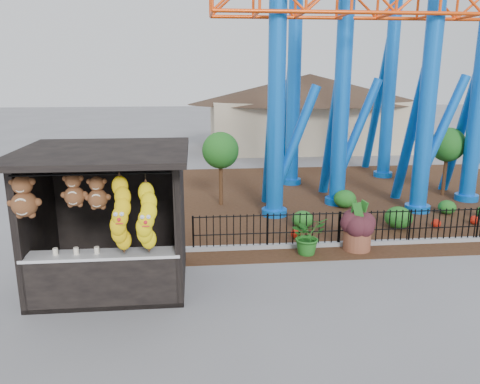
{
  "coord_description": "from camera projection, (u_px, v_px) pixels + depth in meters",
  "views": [
    {
      "loc": [
        -1.1,
        -8.83,
        4.65
      ],
      "look_at": [
        -0.09,
        1.5,
        2.0
      ],
      "focal_mm": 35.0,
      "sensor_mm": 36.0,
      "label": 1
    }
  ],
  "objects": [
    {
      "name": "ground",
      "position": [
        251.0,
        302.0,
        9.77
      ],
      "size": [
        120.0,
        120.0,
        0.0
      ],
      "primitive_type": "plane",
      "color": "slate",
      "rests_on": "ground"
    },
    {
      "name": "mulch_bed",
      "position": [
        330.0,
        198.0,
        17.86
      ],
      "size": [
        18.0,
        12.0,
        0.02
      ],
      "primitive_type": "cube",
      "color": "#331E11",
      "rests_on": "ground"
    },
    {
      "name": "curb",
      "position": [
        381.0,
        243.0,
        13.02
      ],
      "size": [
        18.0,
        0.18,
        0.12
      ],
      "primitive_type": "cube",
      "color": "gray",
      "rests_on": "ground"
    },
    {
      "name": "prize_booth",
      "position": [
        107.0,
        224.0,
        9.98
      ],
      "size": [
        3.5,
        3.4,
        3.12
      ],
      "color": "black",
      "rests_on": "ground"
    },
    {
      "name": "picket_fence",
      "position": [
        413.0,
        227.0,
        13.0
      ],
      "size": [
        12.2,
        0.06,
        1.0
      ],
      "primitive_type": null,
      "color": "black",
      "rests_on": "ground"
    },
    {
      "name": "roller_coaster",
      "position": [
        368.0,
        21.0,
        16.59
      ],
      "size": [
        11.0,
        6.37,
        10.82
      ],
      "color": "blue",
      "rests_on": "ground"
    },
    {
      "name": "terracotta_planter",
      "position": [
        357.0,
        239.0,
        12.59
      ],
      "size": [
        0.89,
        0.89,
        0.63
      ],
      "primitive_type": "cylinder",
      "rotation": [
        0.0,
        0.0,
        -0.23
      ],
      "color": "brown",
      "rests_on": "ground"
    },
    {
      "name": "planter_foliage",
      "position": [
        358.0,
        216.0,
        12.43
      ],
      "size": [
        0.7,
        0.7,
        0.64
      ],
      "primitive_type": "ellipsoid",
      "color": "#34151A",
      "rests_on": "terracotta_planter"
    },
    {
      "name": "potted_plant",
      "position": [
        308.0,
        236.0,
        12.26
      ],
      "size": [
        1.16,
        1.09,
        1.02
      ],
      "primitive_type": "imported",
      "rotation": [
        0.0,
        0.0,
        0.42
      ],
      "color": "#2A5719",
      "rests_on": "ground"
    },
    {
      "name": "landscaping",
      "position": [
        381.0,
        211.0,
        15.13
      ],
      "size": [
        6.96,
        3.53,
        0.67
      ],
      "color": "#1C5719",
      "rests_on": "mulch_bed"
    },
    {
      "name": "pavilion",
      "position": [
        309.0,
        99.0,
        28.86
      ],
      "size": [
        15.0,
        15.0,
        4.8
      ],
      "color": "#BFAD8C",
      "rests_on": "ground"
    }
  ]
}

